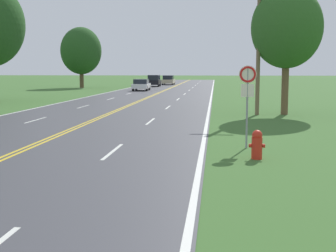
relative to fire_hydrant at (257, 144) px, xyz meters
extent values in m
cube|color=silver|center=(-4.63, 0.76, -0.44)|extent=(0.12, 3.00, 0.00)
cube|color=silver|center=(-4.63, 9.76, -0.44)|extent=(0.12, 3.00, 0.00)
cube|color=silver|center=(-4.63, 18.76, -0.44)|extent=(0.12, 3.00, 0.00)
cube|color=silver|center=(-4.63, 27.76, -0.44)|extent=(0.12, 3.00, 0.00)
cube|color=silver|center=(-4.63, 36.76, -0.44)|extent=(0.12, 3.00, 0.00)
cube|color=silver|center=(-4.63, 45.76, -0.44)|extent=(0.12, 3.00, 0.00)
cube|color=silver|center=(-4.63, 54.76, -0.44)|extent=(0.12, 3.00, 0.00)
cube|color=silver|center=(-4.63, 63.76, -0.44)|extent=(0.12, 3.00, 0.00)
cube|color=silver|center=(-4.63, 72.76, -0.44)|extent=(0.12, 3.00, 0.00)
cube|color=silver|center=(-4.63, 81.76, -0.44)|extent=(0.12, 3.00, 0.00)
cube|color=silver|center=(-4.63, 90.76, -0.44)|extent=(0.12, 3.00, 0.00)
cube|color=silver|center=(-10.81, 9.76, -0.44)|extent=(0.12, 3.00, 0.00)
cube|color=silver|center=(-10.81, 18.76, -0.44)|extent=(0.12, 3.00, 0.00)
cube|color=silver|center=(-10.81, 27.76, -0.44)|extent=(0.12, 3.00, 0.00)
cube|color=silver|center=(-10.81, 36.76, -0.44)|extent=(0.12, 3.00, 0.00)
cube|color=silver|center=(-10.81, 45.76, -0.44)|extent=(0.12, 3.00, 0.00)
cube|color=silver|center=(-10.81, 54.76, -0.44)|extent=(0.12, 3.00, 0.00)
cube|color=silver|center=(-10.81, 63.76, -0.44)|extent=(0.12, 3.00, 0.00)
cube|color=silver|center=(-10.81, 72.76, -0.44)|extent=(0.12, 3.00, 0.00)
cube|color=silver|center=(-10.81, 81.76, -0.44)|extent=(0.12, 3.00, 0.00)
cube|color=silver|center=(-10.81, 90.76, -0.44)|extent=(0.12, 3.00, 0.00)
cylinder|color=red|center=(0.00, 0.00, -0.12)|extent=(0.33, 0.33, 0.67)
sphere|color=red|center=(0.00, 0.00, 0.28)|extent=(0.31, 0.31, 0.31)
cylinder|color=red|center=(0.20, 0.00, -0.04)|extent=(0.08, 0.11, 0.11)
cylinder|color=red|center=(-0.20, 0.00, -0.04)|extent=(0.08, 0.11, 0.11)
cylinder|color=gray|center=(-0.19, 1.99, 0.94)|extent=(0.07, 0.07, 2.79)
cylinder|color=silver|center=(-0.19, 1.97, 2.09)|extent=(0.60, 0.02, 0.60)
torus|color=red|center=(-0.19, 1.95, 2.09)|extent=(0.55, 0.07, 0.55)
cube|color=silver|center=(-0.19, 1.97, 1.54)|extent=(0.44, 0.02, 0.44)
cylinder|color=brown|center=(1.21, 14.01, 3.76)|extent=(0.24, 0.24, 8.42)
cylinder|color=brown|center=(2.86, 14.37, 1.24)|extent=(0.42, 0.42, 3.38)
ellipsoid|color=#2D5B23|center=(2.86, 14.37, 4.70)|extent=(4.18, 4.18, 4.81)
cylinder|color=brown|center=(-20.65, 52.30, 0.97)|extent=(0.59, 0.59, 2.84)
ellipsoid|color=#234C1E|center=(-20.65, 52.30, 4.88)|extent=(5.87, 5.87, 6.75)
cylinder|color=black|center=(-11.50, 45.60, -0.10)|extent=(0.22, 0.70, 0.69)
cylinder|color=black|center=(-9.79, 45.64, -0.10)|extent=(0.22, 0.70, 0.69)
cylinder|color=black|center=(-11.43, 42.95, -0.10)|extent=(0.22, 0.70, 0.69)
cylinder|color=black|center=(-9.73, 43.00, -0.10)|extent=(0.22, 0.70, 0.69)
cube|color=white|center=(-10.61, 44.30, 0.14)|extent=(2.01, 4.31, 0.56)
cube|color=#1E232D|center=(-10.61, 44.13, 0.71)|extent=(1.74, 2.39, 0.57)
cylinder|color=black|center=(-11.74, 59.84, -0.10)|extent=(0.22, 0.72, 0.71)
cylinder|color=black|center=(-10.09, 59.87, -0.10)|extent=(0.22, 0.72, 0.71)
cylinder|color=black|center=(-11.69, 57.20, -0.10)|extent=(0.22, 0.72, 0.71)
cylinder|color=black|center=(-10.03, 57.24, -0.10)|extent=(0.22, 0.72, 0.71)
cube|color=black|center=(-10.89, 58.54, 0.21)|extent=(1.95, 4.29, 0.68)
cube|color=#1E232D|center=(-10.89, 58.54, 0.94)|extent=(1.70, 3.01, 0.79)
cylinder|color=black|center=(-10.30, 68.40, -0.15)|extent=(0.20, 0.61, 0.61)
cylinder|color=black|center=(-8.55, 68.39, -0.15)|extent=(0.20, 0.61, 0.61)
cylinder|color=black|center=(-10.32, 65.48, -0.15)|extent=(0.20, 0.61, 0.61)
cylinder|color=black|center=(-8.57, 65.47, -0.15)|extent=(0.20, 0.61, 0.61)
cube|color=#C1B28E|center=(-9.44, 66.93, 0.15)|extent=(1.99, 4.72, 0.66)
cube|color=#1E232D|center=(-9.44, 66.75, 0.83)|extent=(1.74, 2.60, 0.69)
camera|label=1|loc=(-1.27, -14.21, 2.27)|focal=50.00mm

